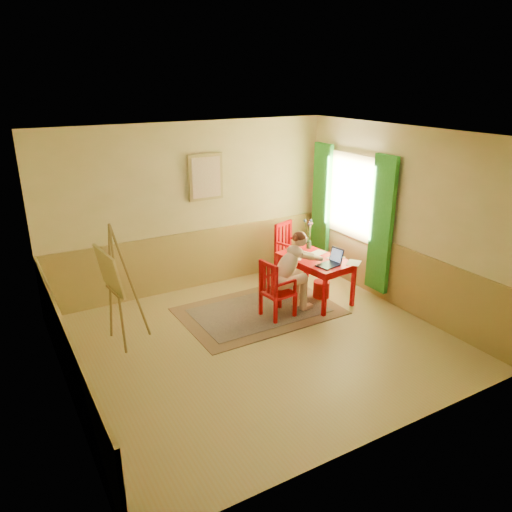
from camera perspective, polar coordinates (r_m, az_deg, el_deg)
room at (r=6.28m, az=0.52°, el=1.10°), size 5.04×4.54×2.84m
wainscot at (r=7.26m, az=-2.69°, el=-3.84°), size 5.00×4.50×1.00m
window at (r=8.51m, az=10.93°, el=5.49°), size 0.12×2.01×2.20m
wall_portrait at (r=8.16m, az=-5.87°, el=9.12°), size 0.60×0.05×0.76m
rug at (r=7.69m, az=0.37°, el=-6.40°), size 2.42×1.63×0.02m
table at (r=7.92m, az=6.93°, el=-0.83°), size 0.86×1.28×0.72m
chair_left at (r=7.33m, az=2.29°, el=-3.93°), size 0.47×0.45×0.92m
chair_back at (r=8.82m, az=3.95°, el=0.62°), size 0.57×0.58×1.01m
figure at (r=7.41m, az=4.12°, el=-1.61°), size 0.97×0.47×1.28m
laptop at (r=7.62m, az=8.73°, el=-0.67°), size 0.44×0.32×0.24m
papers at (r=7.92m, az=8.13°, el=-0.17°), size 0.97×0.98×0.00m
vase at (r=8.26m, az=6.18°, el=2.42°), size 0.20×0.25×0.50m
wastebasket at (r=8.17m, az=7.62°, el=-3.88°), size 0.33×0.33×0.29m
easel at (r=6.65m, az=-16.44°, el=-2.18°), size 0.60×0.77×1.72m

